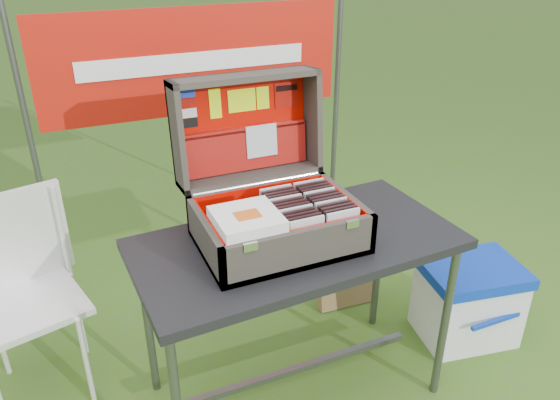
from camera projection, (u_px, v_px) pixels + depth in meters
name	position (u px, v px, depth m)	size (l,w,h in m)	color
ground	(279.00, 393.00, 2.52)	(80.00, 80.00, 0.00)	#426727
table	(296.00, 320.00, 2.36)	(1.30, 0.65, 0.81)	black
table_top	(297.00, 244.00, 2.18)	(1.30, 0.65, 0.04)	black
table_leg_fr	(445.00, 325.00, 2.36)	(0.04, 0.04, 0.77)	#59595B
table_leg_bl	(148.00, 322.00, 2.37)	(0.04, 0.04, 0.77)	#59595B
table_leg_br	(378.00, 263.00, 2.79)	(0.04, 0.04, 0.77)	#59595B
table_brace	(295.00, 369.00, 2.49)	(1.15, 0.03, 0.03)	#59595B
suitcase	(272.00, 168.00, 2.07)	(0.61, 0.60, 0.59)	#4E453B
suitcase_base_bottom	(279.00, 240.00, 2.15)	(0.61, 0.44, 0.02)	#4E453B
suitcase_base_wall_front	(301.00, 251.00, 1.95)	(0.61, 0.02, 0.16)	#4E453B
suitcase_base_wall_back	(259.00, 202.00, 2.29)	(0.61, 0.02, 0.16)	#4E453B
suitcase_base_wall_left	(205.00, 240.00, 2.01)	(0.02, 0.44, 0.16)	#4E453B
suitcase_base_wall_right	(345.00, 211.00, 2.22)	(0.02, 0.44, 0.16)	#4E453B
suitcase_liner_floor	(279.00, 237.00, 2.14)	(0.57, 0.39, 0.01)	red
suitcase_latch_left	(250.00, 247.00, 1.83)	(0.05, 0.01, 0.03)	silver
suitcase_latch_right	(352.00, 224.00, 1.97)	(0.05, 0.01, 0.03)	silver
suitcase_hinge	(258.00, 184.00, 2.26)	(0.02, 0.02, 0.55)	silver
suitcase_lid_back	(242.00, 124.00, 2.31)	(0.61, 0.44, 0.02)	#4E453B
suitcase_lid_rim_far	(244.00, 77.00, 2.17)	(0.61, 0.02, 0.16)	#4E453B
suitcase_lid_rim_near	(250.00, 175.00, 2.32)	(0.61, 0.02, 0.16)	#4E453B
suitcase_lid_rim_left	(177.00, 138.00, 2.14)	(0.02, 0.44, 0.16)	#4E453B
suitcase_lid_rim_right	(312.00, 119.00, 2.35)	(0.02, 0.44, 0.16)	#4E453B
suitcase_lid_liner	(243.00, 125.00, 2.29)	(0.56, 0.39, 0.01)	red
suitcase_liner_wall_front	(300.00, 246.00, 1.95)	(0.57, 0.01, 0.14)	red
suitcase_liner_wall_back	(260.00, 201.00, 2.27)	(0.57, 0.01, 0.14)	red
suitcase_liner_wall_left	(209.00, 237.00, 2.01)	(0.01, 0.39, 0.14)	red
suitcase_liner_wall_right	(342.00, 209.00, 2.21)	(0.01, 0.39, 0.14)	red
suitcase_lid_pocket	(246.00, 149.00, 2.32)	(0.55, 0.18, 0.03)	#9C140F
suitcase_pocket_edge	(245.00, 130.00, 2.28)	(0.54, 0.02, 0.02)	#9C140F
suitcase_pocket_cd	(262.00, 141.00, 2.31)	(0.14, 0.14, 0.01)	silver
lid_sticker_cc_a	(187.00, 93.00, 2.15)	(0.06, 0.04, 0.00)	#1933B2
lid_sticker_cc_b	(188.00, 103.00, 2.17)	(0.06, 0.04, 0.00)	#9B0A03
lid_sticker_cc_c	(189.00, 113.00, 2.18)	(0.06, 0.04, 0.00)	white
lid_sticker_cc_d	(190.00, 123.00, 2.20)	(0.06, 0.04, 0.00)	black
lid_card_neon_tall	(215.00, 104.00, 2.21)	(0.05, 0.12, 0.00)	#D4F30C
lid_card_neon_main	(242.00, 100.00, 2.25)	(0.12, 0.09, 0.00)	#D4F30C
lid_card_neon_small	(263.00, 98.00, 2.28)	(0.05, 0.09, 0.00)	#D4F30C
lid_sticker_band	(287.00, 95.00, 2.32)	(0.11, 0.11, 0.00)	#9B0A03
lid_sticker_band_bar	(286.00, 88.00, 2.31)	(0.10, 0.02, 0.00)	black
cd_left_0	(307.00, 238.00, 1.98)	(0.14, 0.01, 0.16)	silver
cd_left_1	(304.00, 234.00, 2.00)	(0.14, 0.01, 0.16)	black
cd_left_2	(301.00, 231.00, 2.02)	(0.14, 0.01, 0.16)	black
cd_left_3	(298.00, 228.00, 2.04)	(0.14, 0.01, 0.16)	black
cd_left_4	(296.00, 226.00, 2.06)	(0.14, 0.01, 0.16)	silver
cd_left_5	(293.00, 223.00, 2.08)	(0.14, 0.01, 0.16)	black
cd_left_6	(290.00, 220.00, 2.10)	(0.14, 0.01, 0.16)	black
cd_left_7	(288.00, 217.00, 2.12)	(0.14, 0.01, 0.16)	black
cd_left_8	(285.00, 214.00, 2.14)	(0.14, 0.01, 0.16)	silver
cd_left_9	(283.00, 212.00, 2.16)	(0.14, 0.01, 0.16)	black
cd_left_10	(280.00, 209.00, 2.18)	(0.14, 0.01, 0.16)	black
cd_left_11	(278.00, 207.00, 2.20)	(0.14, 0.01, 0.16)	black
cd_left_12	(276.00, 204.00, 2.22)	(0.14, 0.01, 0.16)	silver
cd_right_0	(342.00, 229.00, 2.03)	(0.14, 0.01, 0.16)	silver
cd_right_1	(339.00, 226.00, 2.05)	(0.14, 0.01, 0.16)	black
cd_right_2	(336.00, 224.00, 2.07)	(0.14, 0.01, 0.16)	black
cd_right_3	(333.00, 221.00, 2.09)	(0.14, 0.01, 0.16)	black
cd_right_4	(330.00, 218.00, 2.11)	(0.14, 0.01, 0.16)	silver
cd_right_5	(327.00, 215.00, 2.13)	(0.14, 0.01, 0.16)	black
cd_right_6	(324.00, 213.00, 2.15)	(0.14, 0.01, 0.16)	black
cd_right_7	(322.00, 210.00, 2.17)	(0.14, 0.01, 0.16)	black
cd_right_8	(319.00, 207.00, 2.19)	(0.14, 0.01, 0.16)	silver
cd_right_9	(316.00, 205.00, 2.21)	(0.14, 0.01, 0.16)	black
cd_right_10	(313.00, 202.00, 2.23)	(0.14, 0.01, 0.16)	black
cd_right_11	(311.00, 200.00, 2.25)	(0.14, 0.01, 0.16)	black
cd_right_12	(308.00, 198.00, 2.27)	(0.14, 0.01, 0.16)	silver
songbook_0	(247.00, 223.00, 1.95)	(0.23, 0.23, 0.01)	white
songbook_1	(247.00, 222.00, 1.95)	(0.23, 0.23, 0.01)	white
songbook_2	(247.00, 221.00, 1.95)	(0.23, 0.23, 0.01)	white
songbook_3	(247.00, 219.00, 1.95)	(0.23, 0.23, 0.01)	white
songbook_4	(247.00, 218.00, 1.94)	(0.23, 0.23, 0.01)	white
songbook_5	(247.00, 217.00, 1.94)	(0.23, 0.23, 0.01)	white
songbook_6	(247.00, 216.00, 1.94)	(0.23, 0.23, 0.01)	white
songbook_7	(247.00, 214.00, 1.94)	(0.23, 0.23, 0.01)	white
songbook_graphic	(248.00, 215.00, 1.93)	(0.09, 0.07, 0.00)	#D85919
cooler	(468.00, 301.00, 2.79)	(0.48, 0.37, 0.42)	white
cooler_body	(467.00, 306.00, 2.80)	(0.46, 0.34, 0.37)	white
cooler_lid	(473.00, 271.00, 2.71)	(0.48, 0.37, 0.06)	#0C34B4
cooler_handle	(496.00, 321.00, 2.62)	(0.29, 0.02, 0.02)	#0C34B4
chair	(30.00, 307.00, 2.34)	(0.42, 0.46, 0.93)	silver
chair_seat	(30.00, 305.00, 2.34)	(0.42, 0.42, 0.03)	silver
chair_backrest	(18.00, 237.00, 2.40)	(0.42, 0.03, 0.44)	silver
chair_leg_fr	(87.00, 363.00, 2.36)	(0.02, 0.02, 0.47)	silver
chair_leg_br	(79.00, 314.00, 2.65)	(0.02, 0.02, 0.47)	silver
chair_upright_right	(62.00, 231.00, 2.47)	(0.02, 0.02, 0.44)	silver
cardboard_box	(348.00, 275.00, 3.04)	(0.35, 0.06, 0.37)	olive
banner_post_left	(36.00, 167.00, 2.73)	(0.03, 0.03, 1.70)	#59595B
banner_post_right	(335.00, 123.00, 3.34)	(0.03, 0.03, 1.70)	#59595B
banner	(195.00, 61.00, 2.82)	(1.60, 0.01, 0.55)	#AF1309
banner_text	(196.00, 62.00, 2.81)	(1.20, 0.00, 0.10)	white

